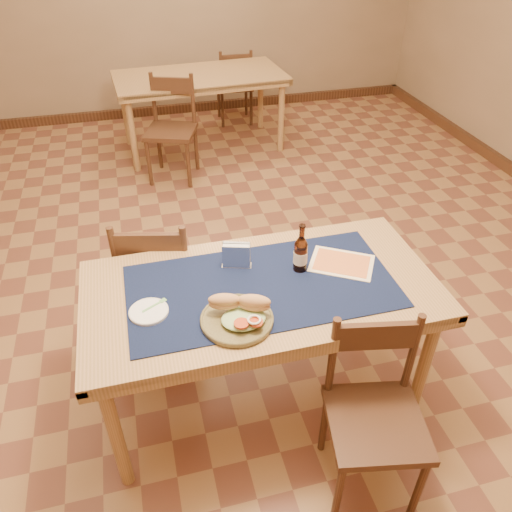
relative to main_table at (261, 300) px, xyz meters
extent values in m
cube|color=#956941|center=(0.00, 0.80, -0.68)|extent=(6.00, 7.00, 0.02)
cylinder|color=#AD8251|center=(-0.72, -0.32, -0.31)|extent=(0.06, 0.06, 0.71)
cylinder|color=#AD8251|center=(0.72, -0.32, -0.31)|extent=(0.06, 0.06, 0.71)
cylinder|color=#AD8251|center=(-0.72, 0.32, -0.31)|extent=(0.06, 0.06, 0.71)
cylinder|color=#AD8251|center=(0.72, 0.32, -0.31)|extent=(0.06, 0.06, 0.71)
cube|color=#AD8251|center=(0.00, 0.00, 0.06)|extent=(1.60, 0.80, 0.04)
cube|color=#10183C|center=(0.00, 0.00, 0.09)|extent=(1.20, 0.60, 0.01)
cube|color=#4A2C1A|center=(0.00, 4.27, -0.62)|extent=(6.00, 0.06, 0.10)
cylinder|color=#AD8251|center=(-0.46, 2.84, -0.31)|extent=(0.06, 0.06, 0.71)
cylinder|color=#AD8251|center=(1.00, 2.93, -0.31)|extent=(0.06, 0.06, 0.71)
cylinder|color=#AD8251|center=(-0.50, 3.49, -0.31)|extent=(0.06, 0.06, 0.71)
cylinder|color=#AD8251|center=(0.96, 3.58, -0.31)|extent=(0.06, 0.06, 0.71)
cube|color=#AD8251|center=(0.25, 3.21, 0.06)|extent=(1.67, 0.91, 0.04)
cylinder|color=#4A2C1A|center=(-0.21, 0.72, -0.45)|extent=(0.03, 0.03, 0.44)
cylinder|color=#4A2C1A|center=(-0.55, 0.81, -0.45)|extent=(0.03, 0.03, 0.44)
cylinder|color=#4A2C1A|center=(-0.30, 0.38, -0.45)|extent=(0.03, 0.03, 0.44)
cylinder|color=#4A2C1A|center=(-0.64, 0.47, -0.45)|extent=(0.03, 0.03, 0.44)
cube|color=#4A2C1A|center=(-0.42, 0.59, -0.23)|extent=(0.49, 0.49, 0.04)
cube|color=#4A2C1A|center=(-0.47, 0.41, 0.11)|extent=(0.35, 0.11, 0.14)
cylinder|color=#4A2C1A|center=(-0.30, 0.37, -0.01)|extent=(0.03, 0.03, 0.45)
cylinder|color=#4A2C1A|center=(-0.64, 0.46, -0.01)|extent=(0.03, 0.03, 0.45)
cylinder|color=#4A2C1A|center=(0.13, -0.72, -0.46)|extent=(0.03, 0.03, 0.42)
cylinder|color=#4A2C1A|center=(0.47, -0.79, -0.46)|extent=(0.03, 0.03, 0.42)
cylinder|color=#4A2C1A|center=(0.20, -0.39, -0.46)|extent=(0.03, 0.03, 0.42)
cylinder|color=#4A2C1A|center=(0.53, -0.46, -0.46)|extent=(0.03, 0.03, 0.42)
cube|color=#4A2C1A|center=(0.33, -0.59, -0.25)|extent=(0.46, 0.46, 0.04)
cube|color=#4A2C1A|center=(0.37, -0.41, 0.08)|extent=(0.34, 0.09, 0.13)
cylinder|color=#4A2C1A|center=(0.20, -0.38, -0.03)|extent=(0.03, 0.03, 0.43)
cylinder|color=#4A2C1A|center=(0.53, -0.45, -0.03)|extent=(0.03, 0.03, 0.43)
cylinder|color=#4A2C1A|center=(-0.36, 2.51, -0.44)|extent=(0.04, 0.04, 0.45)
cylinder|color=#4A2C1A|center=(-0.02, 2.39, -0.44)|extent=(0.04, 0.04, 0.45)
cylinder|color=#4A2C1A|center=(-0.24, 2.85, -0.44)|extent=(0.04, 0.04, 0.45)
cylinder|color=#4A2C1A|center=(0.10, 2.72, -0.44)|extent=(0.04, 0.04, 0.45)
cube|color=#4A2C1A|center=(-0.13, 2.62, -0.22)|extent=(0.54, 0.54, 0.04)
cube|color=#4A2C1A|center=(-0.06, 2.80, 0.13)|extent=(0.35, 0.15, 0.14)
cylinder|color=#4A2C1A|center=(-0.23, 2.86, 0.01)|extent=(0.04, 0.04, 0.46)
cylinder|color=#4A2C1A|center=(0.10, 2.73, 0.01)|extent=(0.04, 0.04, 0.46)
cylinder|color=#4A2C1A|center=(0.90, 4.00, -0.46)|extent=(0.03, 0.03, 0.41)
cylinder|color=#4A2C1A|center=(0.57, 4.02, -0.46)|extent=(0.03, 0.03, 0.41)
cylinder|color=#4A2C1A|center=(0.88, 3.67, -0.46)|extent=(0.03, 0.03, 0.41)
cylinder|color=#4A2C1A|center=(0.55, 3.69, -0.46)|extent=(0.03, 0.03, 0.41)
cube|color=#4A2C1A|center=(0.72, 3.85, -0.26)|extent=(0.40, 0.40, 0.04)
cube|color=#4A2C1A|center=(0.71, 3.67, 0.05)|extent=(0.33, 0.05, 0.13)
cylinder|color=#4A2C1A|center=(0.88, 3.66, -0.05)|extent=(0.03, 0.03, 0.42)
cylinder|color=#4A2C1A|center=(0.55, 3.68, -0.05)|extent=(0.03, 0.03, 0.42)
cylinder|color=olive|center=(-0.16, -0.20, 0.10)|extent=(0.30, 0.30, 0.02)
torus|color=olive|center=(-0.16, -0.20, 0.10)|extent=(0.31, 0.31, 0.01)
ellipsoid|color=#B9DA96|center=(-0.14, -0.22, 0.12)|extent=(0.18, 0.15, 0.03)
ellipsoid|color=tan|center=(-0.20, -0.15, 0.17)|extent=(0.14, 0.08, 0.07)
ellipsoid|color=tan|center=(-0.08, -0.19, 0.17)|extent=(0.15, 0.10, 0.08)
cylinder|color=#B43818|center=(-0.16, -0.27, 0.14)|extent=(0.06, 0.06, 0.01)
cylinder|color=#B43818|center=(-0.10, -0.28, 0.14)|extent=(0.06, 0.06, 0.01)
torus|color=white|center=(-0.10, -0.27, 0.15)|extent=(0.06, 0.06, 0.01)
cylinder|color=white|center=(-0.51, -0.05, 0.09)|extent=(0.17, 0.17, 0.01)
torus|color=white|center=(-0.51, -0.05, 0.10)|extent=(0.17, 0.17, 0.01)
cube|color=#75C36B|center=(-0.49, -0.03, 0.10)|extent=(0.08, 0.05, 0.00)
cube|color=#75C36B|center=(-0.44, 0.00, 0.10)|extent=(0.03, 0.03, 0.00)
cylinder|color=#441D0C|center=(0.20, 0.07, 0.16)|extent=(0.06, 0.06, 0.14)
cone|color=#441D0C|center=(0.20, 0.07, 0.25)|extent=(0.06, 0.06, 0.04)
cylinder|color=#441D0C|center=(0.20, 0.07, 0.30)|extent=(0.02, 0.02, 0.06)
cylinder|color=#441D0C|center=(0.20, 0.07, 0.33)|extent=(0.03, 0.03, 0.01)
cylinder|color=beige|center=(0.20, 0.07, 0.16)|extent=(0.07, 0.07, 0.06)
cube|color=silver|center=(-0.08, 0.17, 0.09)|extent=(0.15, 0.09, 0.00)
cube|color=silver|center=(-0.08, 0.15, 0.15)|extent=(0.12, 0.04, 0.12)
cube|color=silver|center=(-0.07, 0.19, 0.15)|extent=(0.12, 0.04, 0.12)
cube|color=white|center=(-0.08, 0.17, 0.15)|extent=(0.13, 0.07, 0.11)
cube|color=#3A6BBB|center=(-0.08, 0.16, 0.16)|extent=(0.09, 0.03, 0.04)
cube|color=#FFEEC0|center=(0.41, 0.06, 0.09)|extent=(0.36, 0.34, 0.00)
cube|color=orange|center=(0.41, 0.06, 0.09)|extent=(0.31, 0.28, 0.00)
camera|label=1|loc=(-0.46, -1.66, 1.54)|focal=35.00mm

